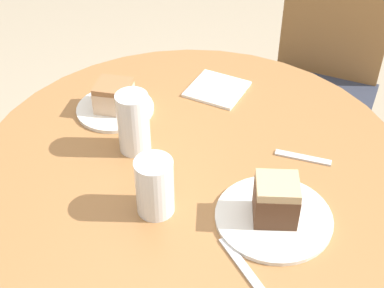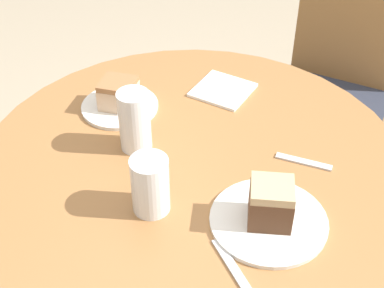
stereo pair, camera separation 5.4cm
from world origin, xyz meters
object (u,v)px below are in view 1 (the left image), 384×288
Objects in this scene: cake_slice_near at (276,200)px; cake_slice_far at (114,96)px; plate_far at (115,109)px; plate_near at (273,217)px; glass_water at (155,190)px; chair at (321,77)px; glass_lemonade at (134,126)px.

cake_slice_far is at bearing 165.94° from cake_slice_near.
plate_far is 1.80× the size of cake_slice_far.
cake_slice_near reaches higher than plate_near.
glass_water reaches higher than cake_slice_near.
plate_far is (-0.27, -0.88, 0.28)m from chair.
plate_far is at bearing 165.94° from plate_near.
plate_far is at bearing 165.94° from cake_slice_near.
plate_near is 0.25m from glass_water.
plate_near is 0.05m from cake_slice_near.
glass_lemonade reaches higher than cake_slice_near.
glass_water is at bearing -154.53° from cake_slice_near.
plate_near is at bearing -14.06° from plate_far.
plate_far is 1.76× the size of cake_slice_near.
plate_near is 0.39m from glass_lemonade.
glass_water is (0.16, -0.14, -0.01)m from glass_lemonade.
glass_lemonade is (-0.38, 0.03, 0.06)m from plate_near.
glass_lemonade is (0.14, -0.10, 0.02)m from cake_slice_far.
glass_lemonade is at bearing 138.63° from glass_water.
chair is at bearing 91.31° from glass_water.
cake_slice_near is 0.75× the size of glass_lemonade.
cake_slice_near is 0.25m from glass_water.
plate_far is 0.54m from cake_slice_near.
plate_near is 0.54m from plate_far.
glass_water is (-0.22, -0.11, 0.05)m from plate_near.
cake_slice_near is 0.39m from glass_lemonade.
cake_slice_far is at bearing 141.49° from glass_water.
chair is 1.17m from glass_water.
glass_lemonade reaches higher than plate_near.
plate_far is 0.04m from cake_slice_far.
plate_near is 1.86× the size of glass_water.
cake_slice_far is (-0.27, -0.88, 0.32)m from chair.
plate_near is at bearing -4.91° from glass_lemonade.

